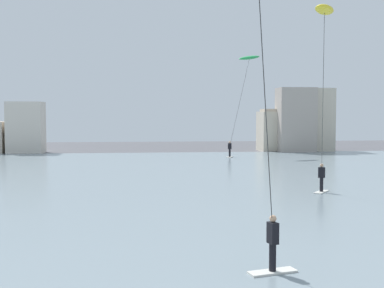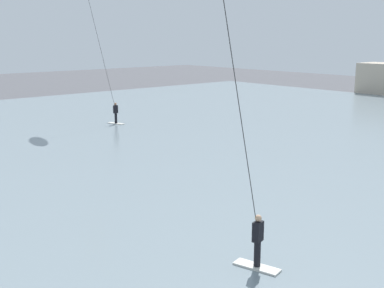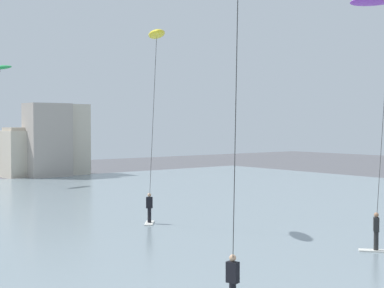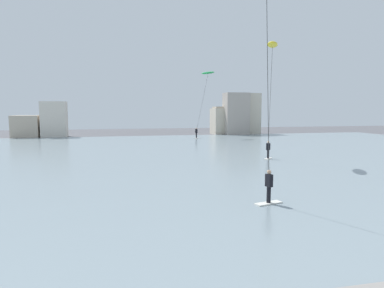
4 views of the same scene
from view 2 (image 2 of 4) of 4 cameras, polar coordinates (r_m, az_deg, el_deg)
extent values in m
cube|color=#B7A893|center=(63.62, 20.70, 7.03)|extent=(4.17, 3.89, 3.63)
cube|color=silver|center=(15.21, 7.43, -13.77)|extent=(1.47, 0.77, 0.06)
cylinder|color=black|center=(15.03, 7.48, -12.33)|extent=(0.20, 0.20, 0.78)
cube|color=black|center=(14.76, 7.55, -9.90)|extent=(0.30, 0.38, 0.60)
sphere|color=tan|center=(14.61, 7.60, -8.41)|extent=(0.20, 0.20, 0.20)
cylinder|color=#333333|center=(13.55, 4.70, 9.18)|extent=(1.02, 1.33, 9.74)
cube|color=silver|center=(39.08, -8.69, 2.34)|extent=(1.47, 0.85, 0.06)
cylinder|color=black|center=(39.01, -8.71, 2.95)|extent=(0.20, 0.20, 0.78)
cube|color=black|center=(38.91, -8.74, 3.95)|extent=(0.31, 0.39, 0.60)
sphere|color=#9E7051|center=(38.85, -8.76, 4.55)|extent=(0.20, 0.20, 0.20)
cylinder|color=#333333|center=(39.17, -10.45, 10.76)|extent=(2.17, 1.04, 9.37)
camera|label=1|loc=(13.18, -54.11, -2.47)|focal=46.75mm
camera|label=3|loc=(20.28, -46.45, 4.74)|focal=54.76mm
camera|label=4|loc=(16.82, -55.60, -0.51)|focal=31.84mm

